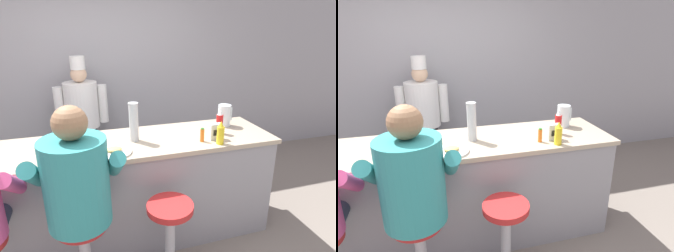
{
  "view_description": "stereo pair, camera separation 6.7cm",
  "coord_description": "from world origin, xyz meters",
  "views": [
    {
      "loc": [
        -0.26,
        -1.93,
        1.93
      ],
      "look_at": [
        0.43,
        0.33,
        1.11
      ],
      "focal_mm": 30.0,
      "sensor_mm": 36.0,
      "label": 1
    },
    {
      "loc": [
        -0.2,
        -1.95,
        1.93
      ],
      "look_at": [
        0.43,
        0.33,
        1.11
      ],
      "focal_mm": 30.0,
      "sensor_mm": 36.0,
      "label": 2
    }
  ],
  "objects": [
    {
      "name": "wall_back",
      "position": [
        0.0,
        1.98,
        1.35
      ],
      "size": [
        10.0,
        0.06,
        2.7
      ],
      "color": "#99999E",
      "rests_on": "ground_plane"
    },
    {
      "name": "breakfast_plate",
      "position": [
        -0.07,
        0.15,
        1.01
      ],
      "size": [
        0.28,
        0.28,
        0.05
      ],
      "color": "white",
      "rests_on": "diner_counter"
    },
    {
      "name": "mustard_bottle_yellow",
      "position": [
        0.83,
        0.08,
        1.09
      ],
      "size": [
        0.06,
        0.06,
        0.21
      ],
      "color": "yellow",
      "rests_on": "diner_counter"
    },
    {
      "name": "coffee_mug_white",
      "position": [
        -0.35,
        0.09,
        1.03
      ],
      "size": [
        0.13,
        0.08,
        0.08
      ],
      "color": "white",
      "rests_on": "diner_counter"
    },
    {
      "name": "cup_stack_steel",
      "position": [
        0.13,
        0.36,
        1.17
      ],
      "size": [
        0.09,
        0.09,
        0.35
      ],
      "color": "#B7BABF",
      "rests_on": "diner_counter"
    },
    {
      "name": "diner_seated_teal",
      "position": [
        -0.36,
        -0.2,
        0.94
      ],
      "size": [
        0.64,
        0.63,
        1.51
      ],
      "color": "#B2B5BA",
      "rests_on": "ground_plane"
    },
    {
      "name": "cook_in_whites_near",
      "position": [
        -0.3,
        1.62,
        0.89
      ],
      "size": [
        0.64,
        0.41,
        1.63
      ],
      "color": "#232328",
      "rests_on": "ground_plane"
    },
    {
      "name": "hot_sauce_bottle_orange",
      "position": [
        0.7,
        0.17,
        1.05
      ],
      "size": [
        0.04,
        0.04,
        0.12
      ],
      "color": "orange",
      "rests_on": "diner_counter"
    },
    {
      "name": "empty_stool_round",
      "position": [
        0.28,
        -0.24,
        0.46
      ],
      "size": [
        0.35,
        0.35,
        0.69
      ],
      "color": "#B2B5BA",
      "rests_on": "ground_plane"
    },
    {
      "name": "cereal_bowl",
      "position": [
        -0.54,
        0.35,
        1.02
      ],
      "size": [
        0.14,
        0.14,
        0.05
      ],
      "color": "#B24C47",
      "rests_on": "diner_counter"
    },
    {
      "name": "diner_counter",
      "position": [
        0.0,
        0.36,
        0.5
      ],
      "size": [
        2.81,
        0.72,
        0.99
      ],
      "color": "gray",
      "rests_on": "ground_plane"
    },
    {
      "name": "water_pitcher_clear",
      "position": [
        1.08,
        0.5,
        1.1
      ],
      "size": [
        0.15,
        0.13,
        0.22
      ],
      "color": "silver",
      "rests_on": "diner_counter"
    },
    {
      "name": "ketchup_bottle_red",
      "position": [
        0.93,
        0.31,
        1.1
      ],
      "size": [
        0.06,
        0.06,
        0.23
      ],
      "color": "red",
      "rests_on": "diner_counter"
    },
    {
      "name": "napkin_dispenser_chrome",
      "position": [
        0.83,
        0.19,
        1.06
      ],
      "size": [
        0.11,
        0.07,
        0.15
      ],
      "color": "silver",
      "rests_on": "diner_counter"
    }
  ]
}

